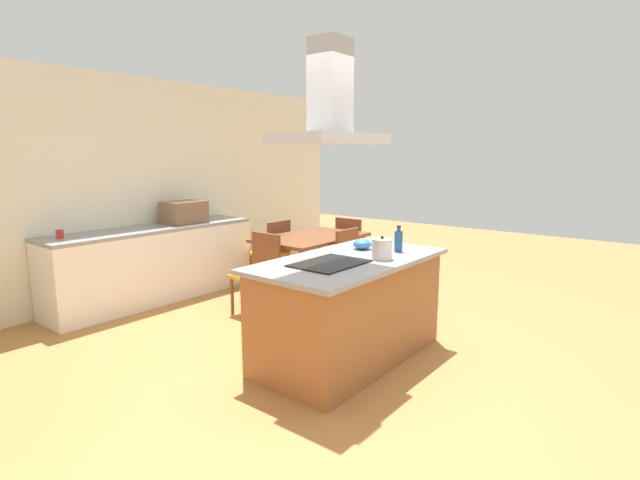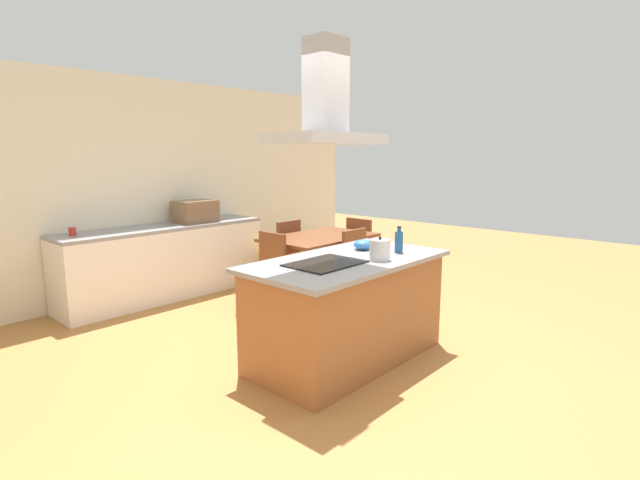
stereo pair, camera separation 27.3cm
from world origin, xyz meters
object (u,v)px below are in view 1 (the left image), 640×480
at_px(tea_kettle, 382,249).
at_px(chair_at_right_end, 352,244).
at_px(range_hood, 330,110).
at_px(chair_facing_island, 354,262).
at_px(chair_at_left_end, 260,268).
at_px(dining_table, 311,242).
at_px(mixing_bowl, 362,244).
at_px(cooktop, 330,263).
at_px(coffee_mug_red, 60,234).
at_px(countertop_microwave, 184,212).
at_px(chair_facing_back_wall, 274,248).
at_px(olive_oil_bottle, 398,241).

xyz_separation_m(tea_kettle, chair_at_right_end, (2.12, 1.77, -0.48)).
bearing_deg(chair_at_right_end, range_hood, -148.78).
xyz_separation_m(chair_facing_island, chair_at_left_end, (-0.92, 0.67, 0.00)).
height_order(dining_table, chair_at_left_end, chair_at_left_end).
distance_m(chair_at_right_end, range_hood, 3.38).
height_order(tea_kettle, mixing_bowl, tea_kettle).
height_order(cooktop, tea_kettle, tea_kettle).
xyz_separation_m(tea_kettle, chair_facing_island, (1.20, 1.11, -0.48)).
distance_m(cooktop, chair_facing_island, 1.90).
bearing_deg(chair_facing_island, coffee_mug_red, 139.73).
height_order(cooktop, dining_table, cooktop).
relative_size(tea_kettle, chair_facing_island, 0.26).
xyz_separation_m(chair_at_left_end, range_hood, (-0.72, -1.55, 1.59)).
distance_m(countertop_microwave, coffee_mug_red, 1.51).
bearing_deg(chair_at_right_end, dining_table, 180.00).
distance_m(chair_facing_island, chair_facing_back_wall, 1.33).
bearing_deg(mixing_bowl, chair_at_right_end, 36.94).
bearing_deg(dining_table, mixing_bowl, -124.21).
distance_m(dining_table, chair_facing_island, 0.68).
distance_m(tea_kettle, chair_facing_island, 1.70).
distance_m(olive_oil_bottle, chair_at_right_end, 2.51).
bearing_deg(range_hood, chair_at_left_end, 65.02).
xyz_separation_m(coffee_mug_red, chair_facing_back_wall, (2.45, -0.74, -0.44)).
bearing_deg(chair_at_left_end, chair_facing_back_wall, 36.01).
relative_size(chair_at_left_end, chair_facing_back_wall, 1.00).
bearing_deg(chair_facing_island, dining_table, 90.00).
bearing_deg(coffee_mug_red, tea_kettle, -68.63).
xyz_separation_m(olive_oil_bottle, dining_table, (0.84, 1.73, -0.33)).
height_order(tea_kettle, chair_at_left_end, tea_kettle).
height_order(countertop_microwave, chair_facing_island, countertop_microwave).
height_order(olive_oil_bottle, chair_facing_back_wall, olive_oil_bottle).
bearing_deg(chair_at_left_end, range_hood, -114.98).
height_order(olive_oil_bottle, chair_at_right_end, olive_oil_bottle).
distance_m(mixing_bowl, countertop_microwave, 2.74).
relative_size(cooktop, olive_oil_bottle, 2.52).
bearing_deg(coffee_mug_red, dining_table, -29.90).
height_order(mixing_bowl, chair_at_left_end, mixing_bowl).
relative_size(coffee_mug_red, chair_facing_island, 0.10).
relative_size(countertop_microwave, chair_facing_back_wall, 0.56).
bearing_deg(chair_facing_back_wall, countertop_microwave, 144.45).
xyz_separation_m(tea_kettle, dining_table, (1.20, 1.77, -0.32)).
height_order(tea_kettle, countertop_microwave, countertop_microwave).
bearing_deg(chair_at_left_end, coffee_mug_red, 137.42).
height_order(cooktop, mixing_bowl, mixing_bowl).
distance_m(dining_table, range_hood, 2.67).
distance_m(mixing_bowl, chair_at_right_end, 2.38).
bearing_deg(mixing_bowl, range_hood, -168.46).
distance_m(olive_oil_bottle, chair_facing_back_wall, 2.58).
relative_size(mixing_bowl, dining_table, 0.12).
bearing_deg(countertop_microwave, range_hood, -103.66).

